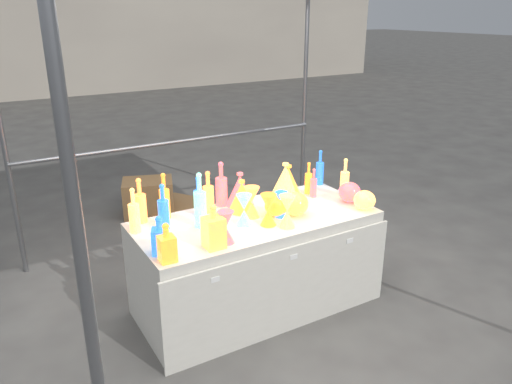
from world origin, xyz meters
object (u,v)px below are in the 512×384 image
bottle_0 (140,200)px  decanter_0 (214,226)px  cardboard_box_closed (148,197)px  display_table (257,263)px  lampshade_0 (242,196)px  globe_0 (295,205)px  hourglass_0 (268,210)px

bottle_0 → decanter_0: size_ratio=1.13×
cardboard_box_closed → decanter_0: size_ratio=1.85×
display_table → bottle_0: size_ratio=5.50×
decanter_0 → lampshade_0: bearing=44.3°
display_table → decanter_0: size_ratio=6.20×
bottle_0 → decanter_0: bottle_0 is taller
bottle_0 → globe_0: size_ratio=1.71×
display_table → lampshade_0: lampshade_0 is taller
cardboard_box_closed → decanter_0: decanter_0 is taller
display_table → hourglass_0: hourglass_0 is taller
decanter_0 → lampshade_0: decanter_0 is taller
cardboard_box_closed → bottle_0: bearing=-89.8°
globe_0 → lampshade_0: size_ratio=0.79×
display_table → cardboard_box_closed: bearing=92.7°
cardboard_box_closed → bottle_0: 2.11m
hourglass_0 → decanter_0: bearing=-165.9°
hourglass_0 → lampshade_0: bearing=96.1°
globe_0 → hourglass_0: bearing=-168.4°
cardboard_box_closed → decanter_0: (-0.38, -2.51, 0.70)m
cardboard_box_closed → globe_0: 2.44m
display_table → lampshade_0: 0.53m
lampshade_0 → bottle_0: bearing=177.6°
bottle_0 → lampshade_0: bearing=-14.5°
decanter_0 → hourglass_0: size_ratio=1.28×
display_table → globe_0: 0.54m
cardboard_box_closed → lampshade_0: size_ratio=2.21×
cardboard_box_closed → lampshade_0: 2.17m
bottle_0 → lampshade_0: 0.75m
bottle_0 → hourglass_0: bottle_0 is taller
globe_0 → cardboard_box_closed: bearing=99.4°
cardboard_box_closed → hourglass_0: 2.48m
display_table → bottle_0: bottle_0 is taller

